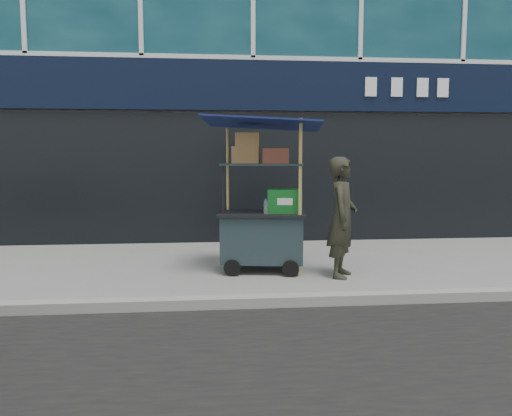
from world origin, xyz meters
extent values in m
plane|color=slate|center=(0.00, 0.00, 0.00)|extent=(80.00, 80.00, 0.00)
cube|color=gray|center=(0.00, -0.20, 0.06)|extent=(80.00, 0.18, 0.12)
cube|color=black|center=(0.00, 3.86, 2.90)|extent=(15.68, 0.06, 0.90)
cube|color=black|center=(0.00, 3.90, 1.20)|extent=(15.68, 0.04, 2.40)
cube|color=#1B2B2F|center=(-0.09, 1.49, 0.47)|extent=(1.21, 0.82, 0.66)
cylinder|color=black|center=(-0.53, 1.20, 0.11)|extent=(0.23, 0.08, 0.23)
cylinder|color=black|center=(0.25, 1.08, 0.11)|extent=(0.23, 0.08, 0.23)
cube|color=black|center=(-0.09, 1.49, 0.82)|extent=(1.30, 0.91, 0.04)
cylinder|color=black|center=(-0.64, 1.29, 1.15)|extent=(0.03, 0.03, 0.70)
cylinder|color=black|center=(0.38, 1.13, 1.15)|extent=(0.03, 0.03, 0.70)
cylinder|color=black|center=(-0.56, 1.84, 1.15)|extent=(0.03, 0.03, 0.70)
cylinder|color=black|center=(0.46, 1.69, 1.15)|extent=(0.03, 0.03, 0.70)
cube|color=#1B2B2F|center=(-0.09, 1.49, 1.50)|extent=(1.21, 0.82, 0.03)
cylinder|color=#9A8645|center=(0.38, 1.13, 1.06)|extent=(0.05, 0.05, 2.11)
cylinder|color=#9A8645|center=(-0.56, 1.84, 1.01)|extent=(0.04, 0.04, 2.02)
cube|color=#0C0F44|center=(-0.09, 1.49, 2.07)|extent=(1.74, 1.36, 0.19)
cube|color=#0E591A|center=(0.22, 1.39, 1.00)|extent=(0.51, 0.40, 0.33)
cylinder|color=silver|center=(-0.06, 1.29, 0.93)|extent=(0.07, 0.07, 0.19)
cylinder|color=blue|center=(-0.06, 1.29, 1.03)|extent=(0.03, 0.03, 0.02)
cube|color=olive|center=(-0.31, 1.57, 1.63)|extent=(0.41, 0.34, 0.23)
cube|color=brown|center=(0.09, 1.41, 1.62)|extent=(0.39, 0.31, 0.21)
cube|color=olive|center=(-0.29, 1.55, 1.85)|extent=(0.36, 0.29, 0.19)
imported|color=#27281D|center=(0.94, 1.05, 0.81)|extent=(0.59, 0.69, 1.61)
camera|label=1|loc=(-0.85, -5.41, 1.63)|focal=35.00mm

